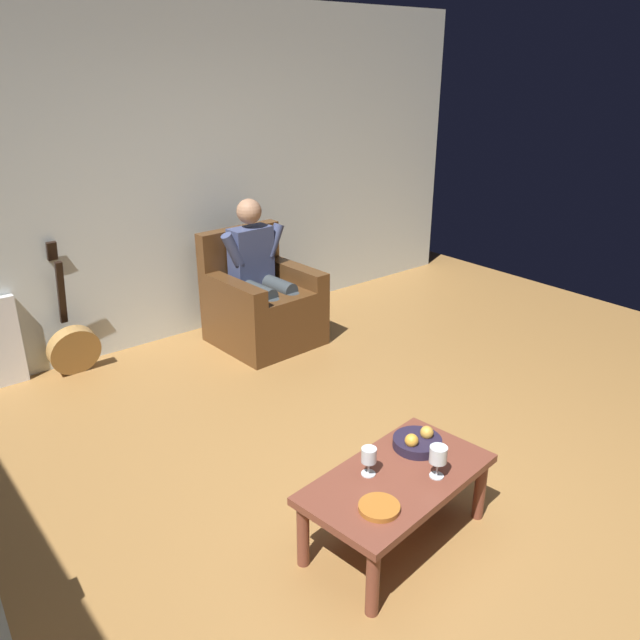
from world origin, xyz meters
TOP-DOWN VIEW (x-y plane):
  - ground_plane at (0.00, 0.00)m, footprint 7.52×7.52m
  - wall_back at (0.00, -3.07)m, footprint 6.67×0.06m
  - armchair at (-0.58, -2.47)m, footprint 0.80×0.82m
  - person_seated at (-0.58, -2.47)m, footprint 0.62×0.58m
  - coffee_table at (0.29, -0.03)m, footprint 1.03×0.64m
  - guitar at (0.88, -2.87)m, footprint 0.39×0.27m
  - wine_glass_near at (0.40, -0.13)m, footprint 0.07×0.07m
  - wine_glass_far at (0.16, 0.09)m, footprint 0.09×0.09m
  - fruit_bowl at (0.04, -0.13)m, footprint 0.25×0.25m
  - decorative_dish at (0.54, 0.10)m, footprint 0.19×0.19m

SIDE VIEW (x-z plane):
  - ground_plane at x=0.00m, z-range 0.00..0.00m
  - guitar at x=0.88m, z-range -0.28..0.74m
  - armchair at x=-0.58m, z-range -0.15..0.79m
  - coffee_table at x=0.29m, z-range 0.13..0.52m
  - decorative_dish at x=0.54m, z-range 0.39..0.41m
  - fruit_bowl at x=0.04m, z-range 0.37..0.47m
  - wine_glass_near at x=0.40m, z-range 0.41..0.56m
  - wine_glass_far at x=0.16m, z-range 0.42..0.58m
  - person_seated at x=-0.58m, z-range 0.04..1.25m
  - wall_back at x=0.00m, z-range 0.00..2.71m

